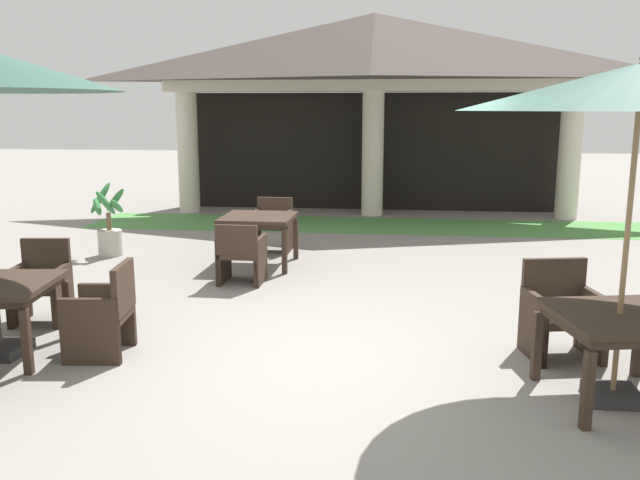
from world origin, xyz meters
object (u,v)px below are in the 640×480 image
patio_chair_near_foreground_east (103,314)px  patio_chair_mid_right_south (241,254)px  patio_table_mid_left (619,325)px  potted_palm_left_edge (109,231)px  patio_chair_mid_left_north (561,314)px  patio_table_mid_right (258,222)px  patio_chair_mid_right_north (273,226)px  patio_chair_near_foreground_north (41,286)px

patio_chair_near_foreground_east → patio_chair_mid_right_south: 2.81m
patio_table_mid_left → potted_palm_left_edge: potted_palm_left_edge is taller
patio_chair_mid_left_north → patio_table_mid_right: size_ratio=0.86×
patio_table_mid_left → patio_chair_mid_left_north: 1.02m
patio_chair_near_foreground_east → patio_chair_mid_right_north: patio_chair_near_foreground_east is taller
patio_table_mid_left → patio_chair_mid_right_north: 6.52m
patio_chair_near_foreground_east → patio_table_mid_right: (0.71, 3.77, 0.26)m
patio_chair_mid_left_north → patio_table_mid_right: bearing=-54.0°
patio_table_mid_right → potted_palm_left_edge: potted_palm_left_edge is taller
patio_chair_mid_right_north → patio_table_mid_left: bearing=126.2°
patio_chair_near_foreground_east → patio_table_mid_right: bearing=-17.0°
patio_table_mid_left → patio_chair_mid_left_north: size_ratio=1.28×
patio_chair_near_foreground_east → patio_chair_mid_left_north: bearing=-90.1°
patio_chair_near_foreground_north → patio_chair_mid_right_south: 2.57m
patio_chair_near_foreground_east → patio_chair_mid_left_north: 4.31m
patio_chair_near_foreground_north → patio_chair_mid_right_south: size_ratio=1.08×
patio_chair_mid_right_south → potted_palm_left_edge: (-2.47, 1.43, 0.00)m
patio_table_mid_right → patio_chair_mid_right_north: patio_chair_mid_right_north is taller
patio_chair_mid_left_north → patio_chair_mid_right_south: 4.24m
patio_chair_near_foreground_north → patio_chair_mid_right_south: patio_chair_near_foreground_north is taller
patio_chair_near_foreground_north → patio_table_mid_right: bearing=-128.4°
patio_chair_mid_left_north → patio_chair_mid_right_south: size_ratio=1.08×
patio_chair_mid_right_south → patio_chair_mid_left_north: bearing=-31.1°
patio_table_mid_left → patio_chair_mid_left_north: (-0.19, 0.97, -0.23)m
patio_chair_mid_right_north → potted_palm_left_edge: bearing=16.0°
patio_chair_mid_right_north → patio_chair_mid_right_south: 2.10m
patio_chair_near_foreground_east → patio_table_mid_right: 3.85m
patio_chair_mid_left_north → patio_table_mid_right: 4.88m
patio_table_mid_left → patio_table_mid_right: patio_table_mid_right is taller
patio_table_mid_left → potted_palm_left_edge: size_ratio=0.99×
patio_table_mid_left → patio_chair_near_foreground_north: bearing=166.1°
patio_chair_near_foreground_east → patio_chair_mid_left_north: patio_chair_mid_left_north is taller
patio_chair_near_foreground_east → potted_palm_left_edge: potted_palm_left_edge is taller
patio_chair_mid_left_north → patio_chair_mid_right_south: bearing=-43.3°
patio_chair_near_foreground_north → patio_chair_mid_right_north: bearing=-121.2°
patio_chair_mid_right_north → patio_chair_near_foreground_north: bearing=66.1°
patio_table_mid_right → patio_chair_mid_right_north: 1.08m
patio_chair_near_foreground_east → patio_chair_mid_right_north: 4.88m
patio_chair_near_foreground_east → patio_chair_mid_right_south: patio_chair_near_foreground_east is taller
patio_table_mid_left → potted_palm_left_edge: (-6.26, 4.65, -0.24)m
patio_chair_near_foreground_north → patio_table_mid_left: (5.58, -1.38, 0.23)m
patio_table_mid_right → patio_chair_mid_right_south: (-0.02, -1.05, -0.26)m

